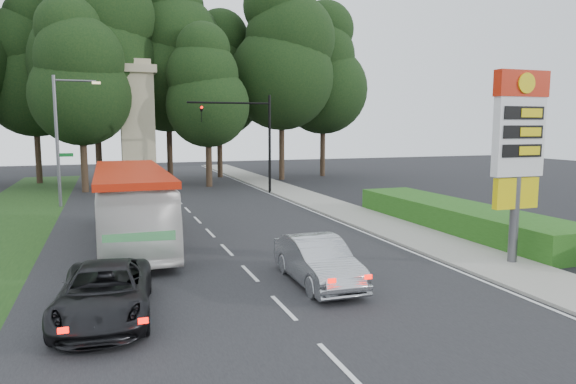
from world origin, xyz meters
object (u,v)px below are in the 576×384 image
object	(u,v)px
gas_station_pylon	(519,141)
transit_bus	(131,207)
traffic_signal_mast	(252,130)
streetlight_signs	(60,135)
monument	(137,124)
suv_charcoal	(104,292)
sedan_silver	(318,261)

from	to	relation	value
gas_station_pylon	transit_bus	bearing A→B (deg)	147.51
traffic_signal_mast	streetlight_signs	size ratio (longest dim) A/B	0.90
gas_station_pylon	monument	xyz separation A→B (m)	(-11.20, 28.01, 0.66)
monument	transit_bus	world-z (taller)	monument
traffic_signal_mast	gas_station_pylon	bearing A→B (deg)	-80.91
streetlight_signs	monument	distance (m)	9.44
gas_station_pylon	transit_bus	distance (m)	15.33
traffic_signal_mast	monument	xyz separation A→B (m)	(-7.68, 6.00, 0.43)
traffic_signal_mast	transit_bus	bearing A→B (deg)	-123.41
gas_station_pylon	suv_charcoal	size ratio (longest dim) A/B	1.38
monument	transit_bus	size ratio (longest dim) A/B	0.88
streetlight_signs	suv_charcoal	size ratio (longest dim) A/B	1.62
monument	sedan_silver	xyz separation A→B (m)	(3.74, -27.75, -4.37)
gas_station_pylon	traffic_signal_mast	world-z (taller)	traffic_signal_mast
sedan_silver	suv_charcoal	distance (m)	6.39
traffic_signal_mast	sedan_silver	world-z (taller)	traffic_signal_mast
sedan_silver	suv_charcoal	bearing A→B (deg)	-171.08
gas_station_pylon	streetlight_signs	bearing A→B (deg)	128.96
streetlight_signs	transit_bus	bearing A→B (deg)	-73.70
gas_station_pylon	monument	size ratio (longest dim) A/B	0.68
monument	suv_charcoal	size ratio (longest dim) A/B	2.03
transit_bus	sedan_silver	distance (m)	9.46
transit_bus	suv_charcoal	xyz separation A→B (m)	(-1.08, -8.71, -0.90)
suv_charcoal	gas_station_pylon	bearing A→B (deg)	7.74
streetlight_signs	suv_charcoal	distance (m)	21.11
traffic_signal_mast	monument	bearing A→B (deg)	142.00
traffic_signal_mast	transit_bus	size ratio (longest dim) A/B	0.63
traffic_signal_mast	streetlight_signs	world-z (taller)	streetlight_signs
traffic_signal_mast	sedan_silver	bearing A→B (deg)	-100.27
gas_station_pylon	traffic_signal_mast	distance (m)	22.29
transit_bus	gas_station_pylon	bearing A→B (deg)	-32.88
streetlight_signs	monument	world-z (taller)	monument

